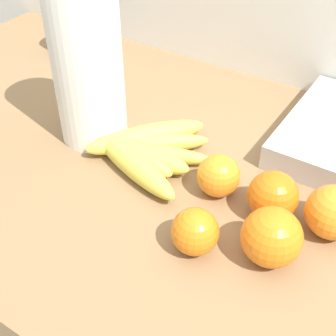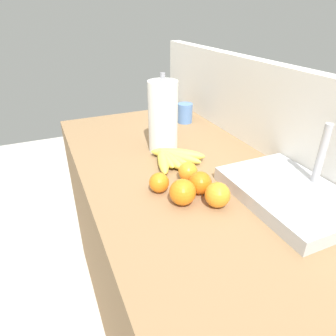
{
  "view_description": "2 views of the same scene",
  "coord_description": "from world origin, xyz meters",
  "px_view_note": "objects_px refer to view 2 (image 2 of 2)",
  "views": [
    {
      "loc": [
        0.26,
        -0.52,
        1.45
      ],
      "look_at": [
        -0.04,
        -0.05,
        0.99
      ],
      "focal_mm": 49.69,
      "sensor_mm": 36.0,
      "label": 1
    },
    {
      "loc": [
        0.84,
        -0.45,
        1.49
      ],
      "look_at": [
        0.01,
        -0.09,
        1.0
      ],
      "focal_mm": 31.97,
      "sensor_mm": 36.0,
      "label": 2
    }
  ],
  "objects_px": {
    "orange_right": "(188,171)",
    "sink_basin": "(289,193)",
    "orange_center": "(200,183)",
    "paper_towel_roll": "(163,117)",
    "orange_far_right": "(159,183)",
    "orange_back_left": "(217,195)",
    "banana_bunch": "(171,157)",
    "orange_back_right": "(183,192)",
    "mug": "(185,113)"
  },
  "relations": [
    {
      "from": "orange_right",
      "to": "sink_basin",
      "type": "height_order",
      "value": "sink_basin"
    },
    {
      "from": "orange_center",
      "to": "paper_towel_roll",
      "type": "height_order",
      "value": "paper_towel_roll"
    },
    {
      "from": "orange_far_right",
      "to": "orange_back_left",
      "type": "height_order",
      "value": "orange_back_left"
    },
    {
      "from": "banana_bunch",
      "to": "sink_basin",
      "type": "distance_m",
      "value": 0.45
    },
    {
      "from": "paper_towel_roll",
      "to": "sink_basin",
      "type": "distance_m",
      "value": 0.56
    },
    {
      "from": "orange_far_right",
      "to": "orange_back_right",
      "type": "xyz_separation_m",
      "value": [
        0.09,
        0.04,
        0.01
      ]
    },
    {
      "from": "banana_bunch",
      "to": "orange_back_right",
      "type": "bearing_deg",
      "value": -16.64
    },
    {
      "from": "mug",
      "to": "orange_center",
      "type": "bearing_deg",
      "value": -22.24
    },
    {
      "from": "orange_far_right",
      "to": "mug",
      "type": "bearing_deg",
      "value": 146.47
    },
    {
      "from": "orange_right",
      "to": "orange_back_left",
      "type": "relative_size",
      "value": 0.86
    },
    {
      "from": "orange_far_right",
      "to": "paper_towel_roll",
      "type": "relative_size",
      "value": 0.21
    },
    {
      "from": "banana_bunch",
      "to": "orange_far_right",
      "type": "height_order",
      "value": "orange_far_right"
    },
    {
      "from": "orange_center",
      "to": "sink_basin",
      "type": "height_order",
      "value": "sink_basin"
    },
    {
      "from": "orange_right",
      "to": "orange_back_left",
      "type": "distance_m",
      "value": 0.18
    },
    {
      "from": "orange_far_right",
      "to": "paper_towel_roll",
      "type": "bearing_deg",
      "value": 154.82
    },
    {
      "from": "banana_bunch",
      "to": "mug",
      "type": "relative_size",
      "value": 2.29
    },
    {
      "from": "orange_right",
      "to": "mug",
      "type": "relative_size",
      "value": 0.68
    },
    {
      "from": "orange_right",
      "to": "orange_far_right",
      "type": "bearing_deg",
      "value": -76.64
    },
    {
      "from": "mug",
      "to": "orange_back_right",
      "type": "bearing_deg",
      "value": -26.97
    },
    {
      "from": "paper_towel_roll",
      "to": "orange_center",
      "type": "bearing_deg",
      "value": -3.05
    },
    {
      "from": "orange_back_left",
      "to": "orange_center",
      "type": "xyz_separation_m",
      "value": [
        -0.08,
        -0.01,
        -0.0
      ]
    },
    {
      "from": "orange_far_right",
      "to": "orange_center",
      "type": "distance_m",
      "value": 0.13
    },
    {
      "from": "orange_back_right",
      "to": "mug",
      "type": "xyz_separation_m",
      "value": [
        -0.66,
        0.34,
        0.01
      ]
    },
    {
      "from": "sink_basin",
      "to": "mug",
      "type": "distance_m",
      "value": 0.78
    },
    {
      "from": "orange_center",
      "to": "paper_towel_roll",
      "type": "xyz_separation_m",
      "value": [
        -0.36,
        0.02,
        0.11
      ]
    },
    {
      "from": "banana_bunch",
      "to": "paper_towel_roll",
      "type": "bearing_deg",
      "value": 171.63
    },
    {
      "from": "paper_towel_roll",
      "to": "banana_bunch",
      "type": "bearing_deg",
      "value": -8.37
    },
    {
      "from": "banana_bunch",
      "to": "orange_right",
      "type": "height_order",
      "value": "orange_right"
    },
    {
      "from": "orange_back_right",
      "to": "orange_back_left",
      "type": "bearing_deg",
      "value": 59.99
    },
    {
      "from": "orange_back_right",
      "to": "orange_center",
      "type": "xyz_separation_m",
      "value": [
        -0.03,
        0.08,
        -0.0
      ]
    },
    {
      "from": "orange_far_right",
      "to": "orange_right",
      "type": "bearing_deg",
      "value": 103.36
    },
    {
      "from": "orange_right",
      "to": "orange_center",
      "type": "relative_size",
      "value": 0.9
    },
    {
      "from": "orange_back_right",
      "to": "orange_center",
      "type": "relative_size",
      "value": 1.09
    },
    {
      "from": "orange_right",
      "to": "mug",
      "type": "distance_m",
      "value": 0.6
    },
    {
      "from": "orange_far_right",
      "to": "mug",
      "type": "height_order",
      "value": "mug"
    },
    {
      "from": "orange_right",
      "to": "sink_basin",
      "type": "relative_size",
      "value": 0.16
    },
    {
      "from": "banana_bunch",
      "to": "orange_far_right",
      "type": "xyz_separation_m",
      "value": [
        0.18,
        -0.12,
        0.01
      ]
    },
    {
      "from": "orange_far_right",
      "to": "sink_basin",
      "type": "xyz_separation_m",
      "value": [
        0.21,
        0.36,
        -0.01
      ]
    },
    {
      "from": "orange_back_left",
      "to": "banana_bunch",
      "type": "bearing_deg",
      "value": -178.05
    },
    {
      "from": "orange_back_left",
      "to": "orange_back_right",
      "type": "bearing_deg",
      "value": -120.01
    },
    {
      "from": "orange_right",
      "to": "orange_back_right",
      "type": "bearing_deg",
      "value": -33.37
    },
    {
      "from": "banana_bunch",
      "to": "paper_towel_roll",
      "type": "xyz_separation_m",
      "value": [
        -0.12,
        0.02,
        0.13
      ]
    },
    {
      "from": "orange_right",
      "to": "orange_back_left",
      "type": "bearing_deg",
      "value": 3.82
    },
    {
      "from": "orange_center",
      "to": "mug",
      "type": "bearing_deg",
      "value": 157.76
    },
    {
      "from": "orange_back_right",
      "to": "sink_basin",
      "type": "relative_size",
      "value": 0.2
    },
    {
      "from": "orange_far_right",
      "to": "paper_towel_roll",
      "type": "xyz_separation_m",
      "value": [
        -0.29,
        0.14,
        0.11
      ]
    },
    {
      "from": "banana_bunch",
      "to": "orange_right",
      "type": "xyz_separation_m",
      "value": [
        0.15,
        -0.0,
        0.01
      ]
    },
    {
      "from": "orange_center",
      "to": "mug",
      "type": "relative_size",
      "value": 0.76
    },
    {
      "from": "orange_far_right",
      "to": "sink_basin",
      "type": "bearing_deg",
      "value": 59.62
    },
    {
      "from": "orange_back_left",
      "to": "sink_basin",
      "type": "relative_size",
      "value": 0.19
    }
  ]
}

